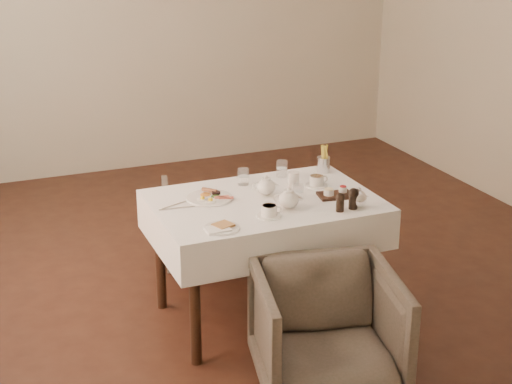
{
  "coord_description": "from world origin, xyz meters",
  "views": [
    {
      "loc": [
        -2.0,
        -4.47,
        2.35
      ],
      "look_at": [
        -0.42,
        -0.63,
        0.82
      ],
      "focal_mm": 55.0,
      "sensor_mm": 36.0,
      "label": 1
    }
  ],
  "objects_px": {
    "breakfast_plate": "(210,197)",
    "teapot_centre": "(266,185)",
    "table": "(264,218)",
    "armchair_far": "(209,223)",
    "armchair_near": "(327,333)"
  },
  "relations": [
    {
      "from": "breakfast_plate",
      "to": "teapot_centre",
      "type": "relative_size",
      "value": 1.76
    },
    {
      "from": "table",
      "to": "armchair_far",
      "type": "distance_m",
      "value": 0.93
    },
    {
      "from": "table",
      "to": "armchair_far",
      "type": "height_order",
      "value": "table"
    },
    {
      "from": "teapot_centre",
      "to": "armchair_far",
      "type": "bearing_deg",
      "value": 114.08
    },
    {
      "from": "breakfast_plate",
      "to": "teapot_centre",
      "type": "distance_m",
      "value": 0.33
    },
    {
      "from": "armchair_near",
      "to": "teapot_centre",
      "type": "bearing_deg",
      "value": 100.09
    },
    {
      "from": "armchair_far",
      "to": "table",
      "type": "bearing_deg",
      "value": 107.06
    },
    {
      "from": "armchair_near",
      "to": "teapot_centre",
      "type": "relative_size",
      "value": 4.74
    },
    {
      "from": "armchair_far",
      "to": "teapot_centre",
      "type": "height_order",
      "value": "teapot_centre"
    },
    {
      "from": "armchair_near",
      "to": "teapot_centre",
      "type": "distance_m",
      "value": 1.01
    },
    {
      "from": "breakfast_plate",
      "to": "armchair_far",
      "type": "bearing_deg",
      "value": 56.44
    },
    {
      "from": "table",
      "to": "teapot_centre",
      "type": "height_order",
      "value": "teapot_centre"
    },
    {
      "from": "armchair_far",
      "to": "teapot_centre",
      "type": "bearing_deg",
      "value": 110.13
    },
    {
      "from": "armchair_far",
      "to": "teapot_centre",
      "type": "xyz_separation_m",
      "value": [
        0.09,
        -0.8,
        0.53
      ]
    },
    {
      "from": "armchair_near",
      "to": "breakfast_plate",
      "type": "distance_m",
      "value": 1.09
    }
  ]
}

